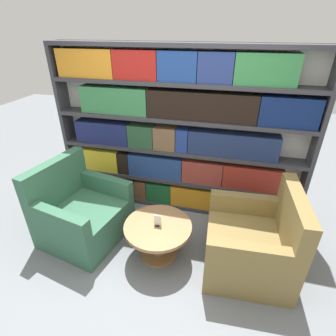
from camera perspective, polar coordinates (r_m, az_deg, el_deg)
name	(u,v)px	position (r m, az deg, el deg)	size (l,w,h in m)	color
ground_plane	(150,276)	(3.09, -3.89, -22.48)	(14.00, 14.00, 0.00)	slate
bookshelf	(177,135)	(3.52, 2.06, 7.19)	(3.35, 0.30, 2.24)	silver
armchair_left	(81,214)	(3.50, -18.34, -9.48)	(1.06, 1.08, 0.99)	#336047
armchair_right	(253,244)	(3.08, 17.94, -15.52)	(0.94, 0.97, 0.99)	olive
coffee_table	(158,234)	(3.07, -2.10, -14.16)	(0.76, 0.76, 0.45)	olive
table_sign	(158,221)	(2.95, -2.17, -11.51)	(0.08, 0.06, 0.14)	black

